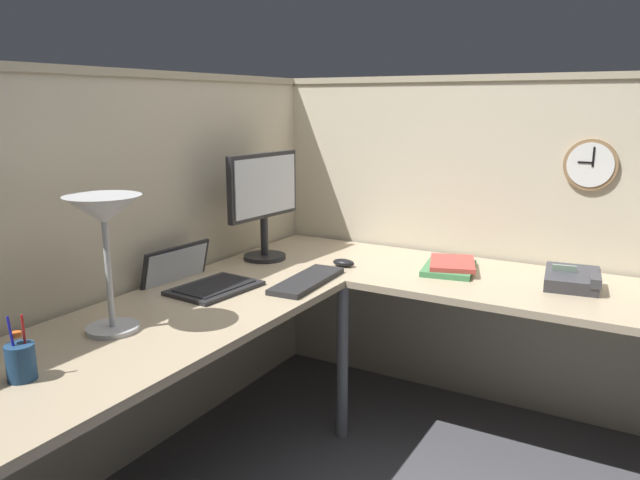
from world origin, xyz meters
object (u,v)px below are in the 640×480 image
Objects in this scene: pen_cup at (21,361)px; book_stack at (450,266)px; computer_mouse at (344,263)px; keyboard at (307,281)px; laptop at (197,280)px; monitor at (264,198)px; office_phone at (574,280)px; wall_clock at (591,165)px; desk_lamp_dome at (104,221)px.

book_stack is at bearing -22.06° from pen_cup.
keyboard is at bearing 178.56° from computer_mouse.
computer_mouse is (0.56, -0.37, -0.01)m from laptop.
monitor is 1.54× the size of book_stack.
monitor is at bearing 99.88° from computer_mouse.
monitor is 2.19× the size of office_phone.
keyboard is 1.06m from office_phone.
monitor reaches higher than computer_mouse.
pen_cup is 0.82× the size of wall_clock.
monitor reaches higher than book_stack.
book_stack is (1.25, -0.72, -0.34)m from desk_lamp_dome.
pen_cup reaches higher than keyboard.
desk_lamp_dome is at bearing 149.81° from book_stack.
laptop is at bearing 121.10° from keyboard.
keyboard is 0.65m from book_stack.
wall_clock reaches higher than laptop.
monitor is 1.38m from office_phone.
office_phone is (0.46, -0.96, 0.03)m from keyboard.
office_phone reaches higher than keyboard.
desk_lamp_dome is at bearing 10.67° from pen_cup.
desk_lamp_dome reaches higher than laptop.
keyboard is 0.89m from desk_lamp_dome.
pen_cup is 1.98m from office_phone.
desk_lamp_dome is at bearing 165.37° from computer_mouse.
keyboard is 2.39× the size of pen_cup.
keyboard is 4.13× the size of computer_mouse.
pen_cup is at bearing -169.70° from laptop.
laptop is 0.90m from pen_cup.
laptop is 1.86× the size of wall_clock.
book_stack is at bearing 122.12° from wall_clock.
monitor is 2.27× the size of wall_clock.
keyboard is at bearing 136.45° from book_stack.
monitor is 1.12× the size of desk_lamp_dome.
wall_clock reaches higher than pen_cup.
wall_clock is at bearing -63.01° from computer_mouse.
wall_clock reaches higher than office_phone.
computer_mouse is at bearing 110.66° from book_stack.
computer_mouse is (0.07, -0.39, -0.28)m from monitor.
desk_lamp_dome is (-1.01, -0.10, 0.07)m from monitor.
pen_cup is (-0.37, -0.07, -0.31)m from desk_lamp_dome.
computer_mouse is at bearing -5.07° from keyboard.
laptop is at bearing 128.37° from wall_clock.
desk_lamp_dome is (-0.52, -0.09, 0.34)m from laptop.
desk_lamp_dome reaches higher than pen_cup.
pen_cup reaches higher than book_stack.
laptop is 1.26× the size of book_stack.
book_stack is at bearing -47.18° from keyboard.
wall_clock is at bearing -30.84° from pen_cup.
pen_cup is at bearing 149.16° from wall_clock.
keyboard is at bearing 129.69° from wall_clock.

